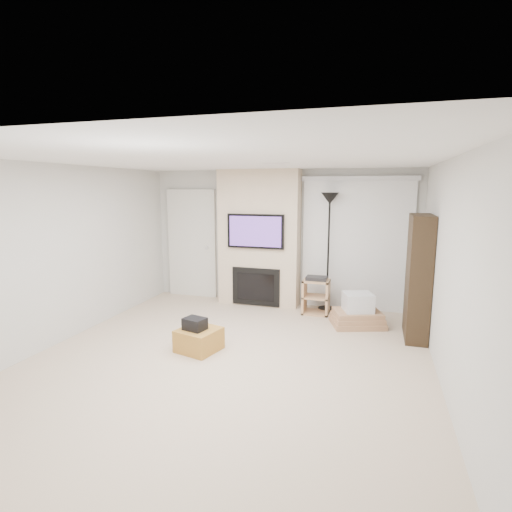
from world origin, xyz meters
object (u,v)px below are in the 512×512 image
(ottoman, at_px, (199,340))
(box_stack, at_px, (357,313))
(av_stand, at_px, (316,294))
(bookshelf, at_px, (418,277))
(floor_lamp, at_px, (329,218))

(ottoman, relative_size, box_stack, 0.53)
(av_stand, bearing_deg, bookshelf, -24.06)
(floor_lamp, height_order, av_stand, floor_lamp)
(av_stand, bearing_deg, floor_lamp, 59.51)
(box_stack, bearing_deg, floor_lamp, 129.39)
(ottoman, relative_size, bookshelf, 0.28)
(ottoman, xyz_separation_m, bookshelf, (2.83, 1.37, 0.75))
(ottoman, height_order, av_stand, av_stand)
(av_stand, distance_m, box_stack, 0.86)
(box_stack, bearing_deg, av_stand, 149.54)
(floor_lamp, distance_m, box_stack, 1.70)
(floor_lamp, xyz_separation_m, av_stand, (-0.16, -0.27, -1.30))
(ottoman, xyz_separation_m, box_stack, (1.99, 1.64, 0.05))
(box_stack, relative_size, bookshelf, 0.52)
(av_stand, xyz_separation_m, box_stack, (0.73, -0.43, -0.14))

